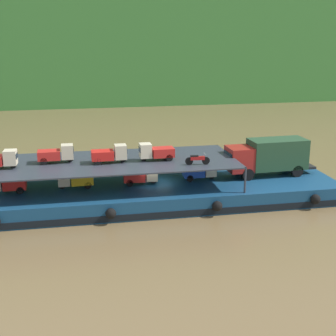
% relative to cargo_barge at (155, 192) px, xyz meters
% --- Properties ---
extents(ground_plane, '(400.00, 400.00, 0.00)m').
position_rel_cargo_barge_xyz_m(ground_plane, '(-0.00, 0.03, -0.75)').
color(ground_plane, brown).
extents(cargo_barge, '(29.55, 9.01, 1.50)m').
position_rel_cargo_barge_xyz_m(cargo_barge, '(0.00, 0.00, 0.00)').
color(cargo_barge, navy).
rests_on(cargo_barge, ground).
extents(covered_lorry, '(7.92, 2.55, 3.10)m').
position_rel_cargo_barge_xyz_m(covered_lorry, '(9.79, 0.35, 2.44)').
color(covered_lorry, maroon).
rests_on(covered_lorry, cargo_barge).
extents(cargo_rack, '(20.35, 7.60, 2.00)m').
position_rel_cargo_barge_xyz_m(cargo_rack, '(-3.80, 0.03, 2.69)').
color(cargo_rack, '#2D333D').
rests_on(cargo_rack, cargo_barge).
extents(mini_truck_lower_stern, '(2.76, 1.24, 1.38)m').
position_rel_cargo_barge_xyz_m(mini_truck_lower_stern, '(-11.42, -0.17, 1.44)').
color(mini_truck_lower_stern, red).
rests_on(mini_truck_lower_stern, cargo_barge).
extents(mini_truck_lower_aft, '(2.79, 1.29, 1.38)m').
position_rel_cargo_barge_xyz_m(mini_truck_lower_aft, '(-6.37, 0.02, 1.44)').
color(mini_truck_lower_aft, gold).
rests_on(mini_truck_lower_aft, cargo_barge).
extents(mini_truck_lower_mid, '(2.79, 1.29, 1.38)m').
position_rel_cargo_barge_xyz_m(mini_truck_lower_mid, '(-1.12, 0.02, 1.44)').
color(mini_truck_lower_mid, red).
rests_on(mini_truck_lower_mid, cargo_barge).
extents(mini_truck_lower_fore, '(2.76, 1.23, 1.38)m').
position_rel_cargo_barge_xyz_m(mini_truck_lower_fore, '(3.84, 0.31, 1.44)').
color(mini_truck_lower_fore, '#1E47B7').
rests_on(mini_truck_lower_fore, cargo_barge).
extents(mini_truck_upper_mid, '(2.76, 1.23, 1.38)m').
position_rel_cargo_barge_xyz_m(mini_truck_upper_mid, '(-7.65, 0.47, 3.44)').
color(mini_truck_upper_mid, red).
rests_on(mini_truck_upper_mid, cargo_rack).
extents(mini_truck_upper_fore, '(2.75, 1.21, 1.38)m').
position_rel_cargo_barge_xyz_m(mini_truck_upper_fore, '(-3.59, -0.36, 3.44)').
color(mini_truck_upper_fore, red).
rests_on(mini_truck_upper_fore, cargo_rack).
extents(mini_truck_upper_bow, '(2.76, 1.24, 1.38)m').
position_rel_cargo_barge_xyz_m(mini_truck_upper_bow, '(0.04, -0.33, 3.44)').
color(mini_truck_upper_bow, red).
rests_on(mini_truck_upper_bow, cargo_rack).
extents(motorcycle_upper_port, '(1.90, 0.55, 0.87)m').
position_rel_cargo_barge_xyz_m(motorcycle_upper_port, '(2.91, -2.25, 3.18)').
color(motorcycle_upper_port, black).
rests_on(motorcycle_upper_port, cargo_rack).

